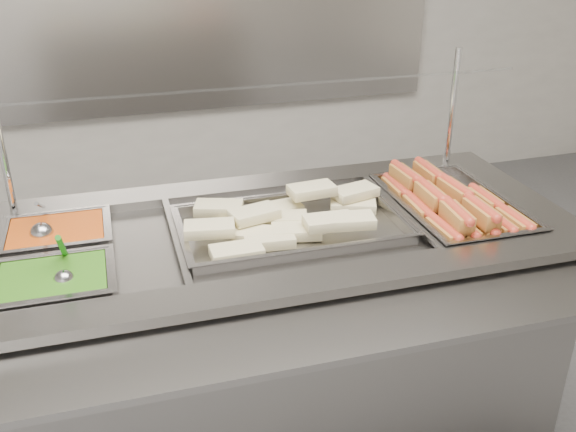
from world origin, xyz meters
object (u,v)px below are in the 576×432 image
object	(u,v)px
steam_counter	(274,343)
sneeze_guard	(254,92)
ladle	(42,232)
serving_spoon	(64,274)
pan_hotdogs	(451,213)
pan_wraps	(291,230)

from	to	relation	value
steam_counter	sneeze_guard	distance (m)	0.79
sneeze_guard	ladle	world-z (taller)	sneeze_guard
ladle	serving_spoon	world-z (taller)	serving_spoon
pan_hotdogs	ladle	xyz separation A→B (m)	(-1.22, 0.15, 0.05)
steam_counter	pan_hotdogs	xyz separation A→B (m)	(0.58, -0.01, 0.38)
ladle	serving_spoon	size ratio (longest dim) A/B	1.16
pan_wraps	ladle	distance (m)	0.71
steam_counter	pan_hotdogs	distance (m)	0.70
steam_counter	sneeze_guard	xyz separation A→B (m)	(0.00, 0.20, 0.76)
pan_wraps	serving_spoon	size ratio (longest dim) A/B	4.02
sneeze_guard	serving_spoon	xyz separation A→B (m)	(-0.58, -0.33, -0.33)
ladle	serving_spoon	distance (m)	0.27
ladle	pan_wraps	bearing A→B (deg)	-11.17
pan_wraps	sneeze_guard	bearing A→B (deg)	104.12
steam_counter	ladle	size ratio (longest dim) A/B	9.58
ladle	serving_spoon	bearing A→B (deg)	-77.22
sneeze_guard	ladle	bearing A→B (deg)	-173.91
sneeze_guard	pan_wraps	bearing A→B (deg)	-75.88
sneeze_guard	pan_wraps	xyz separation A→B (m)	(0.05, -0.20, -0.36)
pan_hotdogs	steam_counter	bearing A→B (deg)	178.77
sneeze_guard	ladle	xyz separation A→B (m)	(-0.64, -0.07, -0.33)
pan_wraps	pan_hotdogs	bearing A→B (deg)	-1.23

